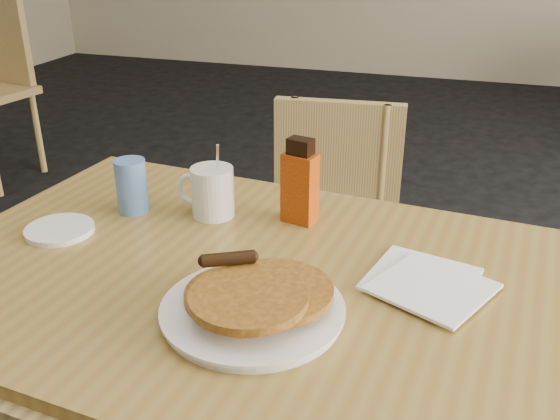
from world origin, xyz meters
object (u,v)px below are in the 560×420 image
(main_table, at_px, (251,292))
(coffee_mug, at_px, (211,191))
(chair_main_far, at_px, (329,221))
(syrup_bottle, at_px, (300,184))
(blue_tumbler, at_px, (132,186))
(pancake_plate, at_px, (253,303))

(main_table, distance_m, coffee_mug, 0.28)
(chair_main_far, relative_size, coffee_mug, 4.98)
(coffee_mug, bearing_deg, main_table, -52.52)
(main_table, relative_size, coffee_mug, 7.81)
(syrup_bottle, height_order, blue_tumbler, syrup_bottle)
(chair_main_far, bearing_deg, blue_tumbler, -124.47)
(chair_main_far, bearing_deg, syrup_bottle, -89.61)
(syrup_bottle, bearing_deg, main_table, -82.64)
(chair_main_far, relative_size, blue_tumbler, 7.20)
(chair_main_far, xyz_separation_m, blue_tumbler, (-0.31, -0.56, 0.30))
(pancake_plate, xyz_separation_m, syrup_bottle, (-0.03, 0.36, 0.06))
(blue_tumbler, bearing_deg, syrup_bottle, 9.93)
(blue_tumbler, bearing_deg, chair_main_far, 60.88)
(syrup_bottle, distance_m, blue_tumbler, 0.37)
(chair_main_far, bearing_deg, pancake_plate, -90.16)
(main_table, distance_m, pancake_plate, 0.15)
(main_table, xyz_separation_m, pancake_plate, (0.05, -0.13, 0.07))
(pancake_plate, distance_m, coffee_mug, 0.40)
(chair_main_far, height_order, pancake_plate, chair_main_far)
(main_table, bearing_deg, pancake_plate, -67.25)
(chair_main_far, relative_size, pancake_plate, 2.84)
(coffee_mug, xyz_separation_m, syrup_bottle, (0.19, 0.03, 0.03))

